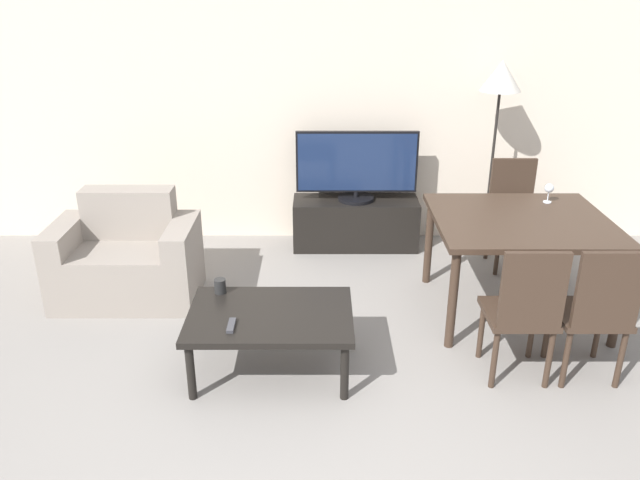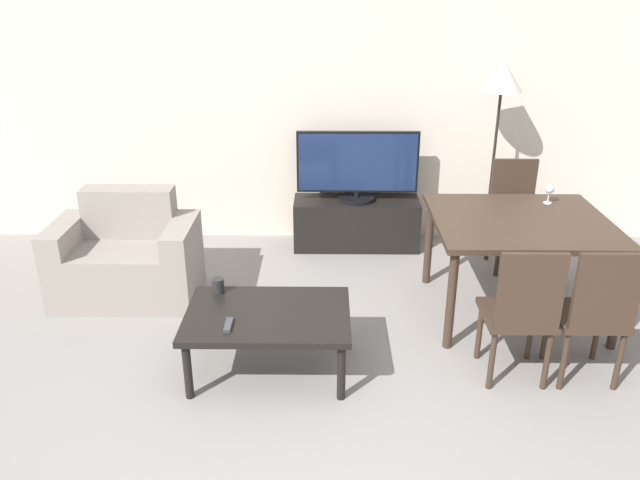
% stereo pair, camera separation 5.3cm
% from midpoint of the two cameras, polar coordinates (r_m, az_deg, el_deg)
% --- Properties ---
extents(wall_back, '(7.20, 0.06, 2.70)m').
position_cam_midpoint_polar(wall_back, '(5.61, 0.63, 13.38)').
color(wall_back, beige).
rests_on(wall_back, ground_plane).
extents(armchair, '(1.05, 0.64, 0.81)m').
position_cam_midpoint_polar(armchair, '(4.94, -16.92, -1.71)').
color(armchair, gray).
rests_on(armchair, ground_plane).
extents(tv_stand, '(1.12, 0.39, 0.44)m').
position_cam_midpoint_polar(tv_stand, '(5.66, 3.58, 1.55)').
color(tv_stand, black).
rests_on(tv_stand, ground_plane).
extents(tv, '(1.06, 0.32, 0.62)m').
position_cam_midpoint_polar(tv, '(5.48, 3.72, 6.76)').
color(tv, black).
rests_on(tv, tv_stand).
extents(coffee_table, '(1.00, 0.69, 0.41)m').
position_cam_midpoint_polar(coffee_table, '(3.83, -4.40, -7.20)').
color(coffee_table, black).
rests_on(coffee_table, ground_plane).
extents(dining_table, '(1.21, 1.08, 0.73)m').
position_cam_midpoint_polar(dining_table, '(4.58, 18.13, 0.92)').
color(dining_table, '#38281E').
rests_on(dining_table, ground_plane).
extents(dining_chair_near, '(0.40, 0.40, 0.90)m').
position_cam_midpoint_polar(dining_chair_near, '(3.85, 18.34, -6.08)').
color(dining_chair_near, '#38281E').
rests_on(dining_chair_near, ground_plane).
extents(dining_chair_far, '(0.40, 0.40, 0.90)m').
position_cam_midpoint_polar(dining_chair_far, '(5.45, 17.58, 2.66)').
color(dining_chair_far, '#38281E').
rests_on(dining_chair_far, ground_plane).
extents(dining_chair_near_right, '(0.40, 0.40, 0.90)m').
position_cam_midpoint_polar(dining_chair_near_right, '(3.99, 24.16, -5.88)').
color(dining_chair_near_right, '#38281E').
rests_on(dining_chair_near_right, ground_plane).
extents(floor_lamp, '(0.33, 0.33, 1.66)m').
position_cam_midpoint_polar(floor_lamp, '(5.44, 16.53, 13.21)').
color(floor_lamp, black).
rests_on(floor_lamp, ground_plane).
extents(remote_primary, '(0.04, 0.15, 0.02)m').
position_cam_midpoint_polar(remote_primary, '(3.68, -7.97, -7.70)').
color(remote_primary, '#38383D').
rests_on(remote_primary, coffee_table).
extents(cup_white_near, '(0.08, 0.08, 0.09)m').
position_cam_midpoint_polar(cup_white_near, '(4.06, -8.92, -4.14)').
color(cup_white_near, black).
rests_on(cup_white_near, coffee_table).
extents(wine_glass_left, '(0.07, 0.07, 0.15)m').
position_cam_midpoint_polar(wine_glass_left, '(4.90, 20.53, 4.29)').
color(wine_glass_left, silver).
rests_on(wine_glass_left, dining_table).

